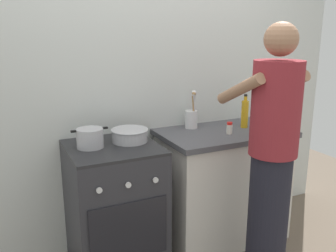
{
  "coord_description": "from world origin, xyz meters",
  "views": [
    {
      "loc": [
        -1.01,
        -2.12,
        1.64
      ],
      "look_at": [
        0.05,
        0.12,
        1.0
      ],
      "focal_mm": 38.99,
      "sensor_mm": 36.0,
      "label": 1
    }
  ],
  "objects": [
    {
      "name": "back_wall",
      "position": [
        0.2,
        0.5,
        1.25
      ],
      "size": [
        3.2,
        0.1,
        2.5
      ],
      "color": "silver",
      "rests_on": "ground"
    },
    {
      "name": "countertop",
      "position": [
        0.55,
        0.15,
        0.45
      ],
      "size": [
        1.0,
        0.6,
        0.9
      ],
      "color": "silver",
      "rests_on": "ground"
    },
    {
      "name": "stove_range",
      "position": [
        -0.35,
        0.15,
        0.45
      ],
      "size": [
        0.6,
        0.62,
        0.9
      ],
      "color": "#2D2D33",
      "rests_on": "ground"
    },
    {
      "name": "pot",
      "position": [
        -0.49,
        0.18,
        0.96
      ],
      "size": [
        0.24,
        0.18,
        0.13
      ],
      "color": "#B2B2B7",
      "rests_on": "stove_range"
    },
    {
      "name": "mixing_bowl",
      "position": [
        -0.21,
        0.19,
        0.95
      ],
      "size": [
        0.26,
        0.26,
        0.09
      ],
      "color": "#B7B7BC",
      "rests_on": "stove_range"
    },
    {
      "name": "utensil_crock",
      "position": [
        0.36,
        0.34,
        1.0
      ],
      "size": [
        0.1,
        0.1,
        0.3
      ],
      "color": "silver",
      "rests_on": "countertop"
    },
    {
      "name": "spice_bottle",
      "position": [
        0.53,
        0.06,
        0.94
      ],
      "size": [
        0.04,
        0.04,
        0.09
      ],
      "color": "silver",
      "rests_on": "countertop"
    },
    {
      "name": "oil_bottle",
      "position": [
        0.75,
        0.17,
        1.01
      ],
      "size": [
        0.06,
        0.06,
        0.27
      ],
      "color": "gold",
      "rests_on": "countertop"
    },
    {
      "name": "person",
      "position": [
        0.5,
        -0.44,
        0.86
      ],
      "size": [
        0.41,
        0.5,
        1.7
      ],
      "color": "black",
      "rests_on": "ground"
    }
  ]
}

